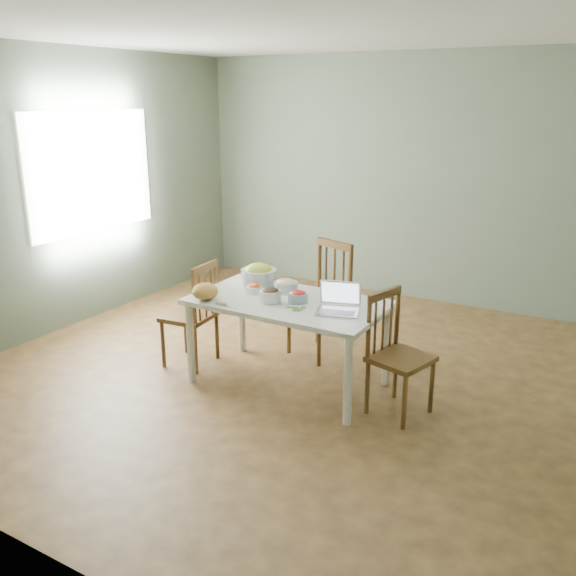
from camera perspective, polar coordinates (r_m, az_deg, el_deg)
The scene contains 21 objects.
floor at distance 5.24m, azimuth 0.17°, elevation -7.83°, with size 5.00×5.00×0.00m, color #472F1B.
ceiling at distance 4.77m, azimuth 0.21°, elevation 23.02°, with size 5.00×5.00×0.00m, color white.
wall_back at distance 7.07m, azimuth 10.55°, elevation 9.92°, with size 5.00×0.00×2.70m, color slate.
wall_front at distance 3.00m, azimuth -24.52°, elevation -1.28°, with size 5.00×0.00×2.70m, color slate.
wall_left at distance 6.43m, azimuth -19.69°, elevation 8.49°, with size 0.00×5.00×2.70m, color slate.
window_left at distance 6.60m, azimuth -17.71°, elevation 10.20°, with size 0.04×1.60×1.20m, color white.
dining_table at distance 4.92m, azimuth 0.00°, elevation -5.06°, with size 1.51×0.85×0.71m, color white, non-canonical shape.
chair_far at distance 5.43m, azimuth 2.87°, elevation -1.16°, with size 0.45×0.43×1.02m, color #3E220D, non-canonical shape.
chair_left at distance 5.32m, azimuth -9.17°, elevation -2.34°, with size 0.40×0.38×0.91m, color #3E220D, non-canonical shape.
chair_right at distance 4.50m, azimuth 10.47°, elevation -6.20°, with size 0.40×0.38×0.91m, color #3E220D, non-canonical shape.
bread_boule at distance 4.84m, azimuth -7.69°, elevation -0.30°, with size 0.20×0.20×0.13m, color gold.
butter_stick at distance 4.70m, azimuth -6.12°, elevation -1.46°, with size 0.10×0.03×0.03m, color beige.
bowl_squash at distance 5.19m, azimuth -2.73°, elevation 1.29°, with size 0.30×0.30×0.17m, color gold, non-canonical shape.
bowl_carrot at distance 4.96m, azimuth -3.14°, elevation -0.06°, with size 0.13×0.13×0.07m, color #D45B2B, non-canonical shape.
bowl_onion at distance 4.98m, azimuth -0.20°, elevation 0.24°, with size 0.20×0.20×0.11m, color white, non-canonical shape.
bowl_mushroom at distance 4.75m, azimuth -1.65°, elevation -0.63°, with size 0.17×0.17×0.11m, color black, non-canonical shape.
bowl_redpep at distance 4.74m, azimuth 0.92°, elevation -0.78°, with size 0.16×0.16×0.09m, color red, non-canonical shape.
bowl_broccoli at distance 4.84m, azimuth 4.11°, elevation -0.44°, with size 0.14×0.14×0.09m, color #094C0E, non-canonical shape.
flatbread at distance 4.92m, azimuth 4.93°, elevation -0.59°, with size 0.19×0.19×0.02m, color #E5C487.
basil_bunch at distance 4.60m, azimuth 0.65°, elevation -1.80°, with size 0.17×0.17×0.02m, color #246C1C, non-canonical shape.
laptop at distance 4.50m, azimuth 4.62°, elevation -1.04°, with size 0.31×0.28×0.21m, color silver, non-canonical shape.
Camera 1 is at (2.38, -4.11, 2.23)m, focal length 38.31 mm.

